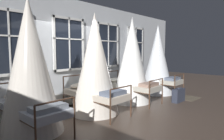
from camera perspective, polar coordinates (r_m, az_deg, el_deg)
The scene contains 9 objects.
ground at distance 5.51m, azimuth -4.63°, elevation -12.37°, with size 22.80×22.80×0.00m, color #4C3D33.
back_wall_with_windows at distance 6.23m, azimuth -12.78°, elevation 4.85°, with size 12.40×0.10×3.26m, color silver.
window_bank at distance 6.16m, azimuth -12.03°, elevation -0.15°, with size 7.95×0.10×2.62m.
cot_second at distance 4.34m, azimuth -22.55°, elevation 0.45°, with size 1.30×1.89×2.78m.
cot_third at distance 5.33m, azimuth -4.95°, elevation 1.30°, with size 1.30×1.89×2.70m.
cot_fourth at distance 6.56m, azimuth 5.71°, elevation 2.44°, with size 1.30×1.89×2.78m.
cot_fifth at distance 8.03m, azimuth 12.90°, elevation 2.61°, with size 1.30×1.89×2.70m.
rug_fifth at distance 7.66m, azimuth 21.35°, elevation -7.56°, with size 0.80×0.56×0.01m, color brown.
suitcase_dark at distance 6.98m, azimuth 18.61°, elevation -6.89°, with size 0.57×0.23×0.47m.
Camera 1 is at (-3.58, -3.83, 1.69)m, focal length 31.74 mm.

